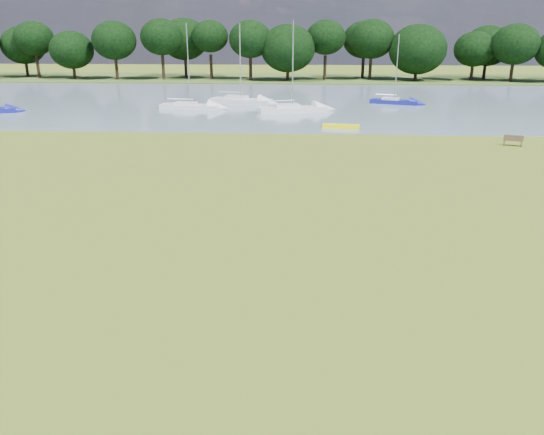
# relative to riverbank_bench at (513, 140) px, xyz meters

# --- Properties ---
(ground) EXTENTS (220.00, 220.00, 0.00)m
(ground) POSITION_rel_riverbank_bench_xyz_m (-15.51, -18.25, -0.41)
(ground) COLOR olive
(river) EXTENTS (220.00, 40.00, 0.10)m
(river) POSITION_rel_riverbank_bench_xyz_m (-15.51, 23.75, -0.41)
(river) COLOR slate
(river) RESTS_ON ground
(far_bank) EXTENTS (220.00, 20.00, 0.40)m
(far_bank) POSITION_rel_riverbank_bench_xyz_m (-15.51, 53.75, -0.41)
(far_bank) COLOR #4C6626
(far_bank) RESTS_ON ground
(riverbank_bench) EXTENTS (1.38, 0.80, 0.81)m
(riverbank_bench) POSITION_rel_riverbank_bench_xyz_m (0.00, 0.00, 0.00)
(riverbank_bench) COLOR brown
(riverbank_bench) RESTS_ON ground
(kayak) EXTENTS (3.19, 1.09, 0.31)m
(kayak) POSITION_rel_riverbank_bench_xyz_m (-11.98, 6.39, -0.20)
(kayak) COLOR #FFF40B
(kayak) RESTS_ON river
(tree_line) EXTENTS (158.40, 8.23, 9.96)m
(tree_line) POSITION_rel_riverbank_bench_xyz_m (-7.17, 49.75, 5.51)
(tree_line) COLOR black
(tree_line) RESTS_ON far_bank
(sailboat_1) EXTENTS (7.18, 3.92, 8.81)m
(sailboat_1) POSITION_rel_riverbank_bench_xyz_m (-16.44, 15.24, 0.14)
(sailboat_1) COLOR silver
(sailboat_1) RESTS_ON river
(sailboat_3) EXTENTS (6.54, 2.63, 8.54)m
(sailboat_3) POSITION_rel_riverbank_bench_xyz_m (-27.27, 17.23, 0.05)
(sailboat_3) COLOR silver
(sailboat_3) RESTS_ON river
(sailboat_4) EXTENTS (7.17, 3.85, 8.56)m
(sailboat_4) POSITION_rel_riverbank_bench_xyz_m (-22.36, 21.38, 0.16)
(sailboat_4) COLOR silver
(sailboat_4) RESTS_ON river
(sailboat_6) EXTENTS (5.45, 3.19, 7.44)m
(sailboat_6) POSITION_rel_riverbank_bench_xyz_m (-5.10, 22.35, 0.06)
(sailboat_6) COLOR navy
(sailboat_6) RESTS_ON river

